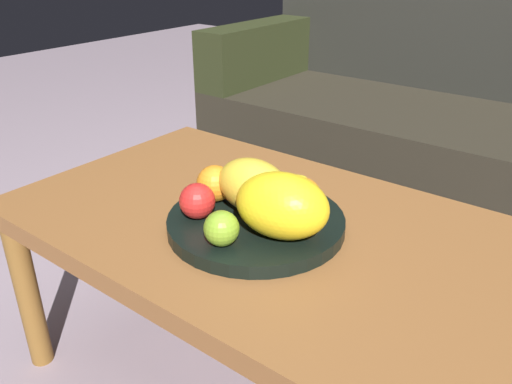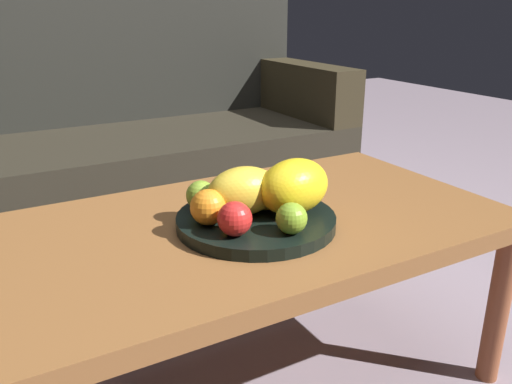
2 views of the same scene
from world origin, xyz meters
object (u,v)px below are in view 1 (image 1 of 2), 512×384
Objects in this scene: coffee_table at (277,246)px; melon_smaller_beside at (282,206)px; apple_left at (197,201)px; couch at (457,135)px; fruit_bowl at (256,222)px; banana_bunch at (273,194)px; orange_left at (215,183)px; apple_front at (222,228)px; orange_front at (303,196)px; melon_large_front at (253,186)px; apple_right at (248,175)px.

coffee_table is 0.15m from melon_smaller_beside.
couch is at bearing 84.54° from apple_left.
fruit_bowl is 1.97× the size of banana_bunch.
coffee_table is at bearing 14.15° from orange_left.
coffee_table is 17.78× the size of apple_front.
couch is 23.84× the size of orange_left.
orange_front reaches higher than apple_front.
melon_smaller_beside is at bearing -24.62° from melon_large_front.
apple_front is at bearing -24.65° from apple_left.
orange_front is at bearing -88.34° from couch.
coffee_table is 6.54× the size of melon_smaller_beside.
couch is 25.79× the size of apple_left.
apple_left is 0.40× the size of banana_bunch.
orange_left is 0.08m from apple_right.
fruit_bowl is 5.44× the size of apple_front.
fruit_bowl is 0.12m from apple_left.
couch reaches higher than melon_smaller_beside.
couch reaches higher than orange_left.
apple_front is 0.91× the size of apple_left.
fruit_bowl is at bearing -121.31° from coffee_table.
apple_left is (-0.14, -0.13, -0.00)m from orange_front.
couch is at bearing 89.31° from apple_front.
apple_left is (-0.06, -0.08, -0.02)m from melon_large_front.
banana_bunch is at bearing 85.81° from fruit_bowl.
apple_front reaches higher than fruit_bowl.
apple_right is (-0.11, -1.01, 0.18)m from couch.
coffee_table is 3.27× the size of fruit_bowl.
melon_large_front is 0.09m from orange_left.
orange_left is 1.18× the size of apple_front.
apple_right reaches higher than banana_bunch.
orange_front is 0.19m from apple_left.
orange_left reaches higher than orange_front.
orange_left is at bearing 170.24° from melon_smaller_beside.
melon_smaller_beside is at bearing -87.61° from couch.
fruit_bowl is 0.13m from apple_right.
apple_left is 0.14m from banana_bunch.
melon_large_front is (-0.04, -0.02, 0.12)m from coffee_table.
apple_front is (-0.04, -0.18, -0.00)m from orange_front.
fruit_bowl is at bearing -94.19° from banana_bunch.
orange_front reaches higher than apple_right.
couch reaches higher than melon_large_front.
apple_left is at bearing -135.60° from coffee_table.
melon_large_front is 0.09m from orange_front.
melon_large_front is 0.13m from apple_front.
apple_left reaches higher than fruit_bowl.
banana_bunch is (0.09, -0.04, -0.00)m from apple_right.
orange_front is at bearing 48.70° from fruit_bowl.
coffee_table is 0.16m from apple_right.
coffee_table is at bearing -90.30° from couch.
orange_front reaches higher than apple_left.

